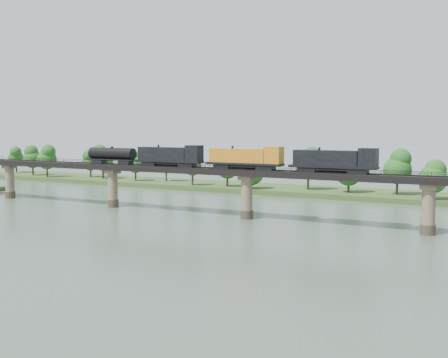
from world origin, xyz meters
The scene contains 6 objects.
ground centered at (0.00, 0.00, 0.00)m, with size 400.00×400.00×0.00m, color #3B4C3C.
far_bank centered at (0.00, 85.00, 0.80)m, with size 300.00×24.00×1.60m, color #2F481D.
bridge centered at (0.00, 30.00, 5.46)m, with size 236.00×30.00×11.50m.
bridge_superstructure centered at (0.00, 30.00, 11.79)m, with size 220.00×4.90×0.75m.
far_treeline centered at (-8.21, 80.52, 8.83)m, with size 289.06×17.54×13.60m.
freight_train centered at (-7.63, 30.00, 14.05)m, with size 77.57×3.02×5.34m.
Camera 1 is at (58.46, -84.69, 20.70)m, focal length 45.00 mm.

